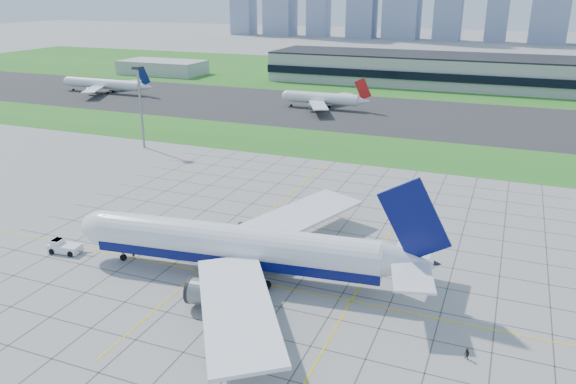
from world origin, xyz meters
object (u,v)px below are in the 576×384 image
crew_near (133,254)px  distant_jet_1 (323,98)px  pushback_tug (64,247)px  crew_far (467,354)px  light_mast (140,97)px  distant_jet_0 (104,84)px  airliner (239,246)px

crew_near → distant_jet_1: size_ratio=0.04×
distant_jet_1 → pushback_tug: bearing=-90.7°
crew_far → crew_near: bearing=-146.7°
light_mast → distant_jet_0: size_ratio=0.52×
pushback_tug → crew_near: pushback_tug is taller
crew_near → crew_far: 61.94m
pushback_tug → distant_jet_1: bearing=82.6°
crew_near → distant_jet_0: (-124.13, 144.98, 3.64)m
crew_far → light_mast: bearing=-173.9°
pushback_tug → crew_far: 75.47m
light_mast → crew_near: bearing=-55.9°
airliner → distant_jet_1: size_ratio=1.57×
pushback_tug → distant_jet_1: 150.87m
crew_far → distant_jet_1: size_ratio=0.04×
crew_near → distant_jet_0: size_ratio=0.03×
airliner → crew_far: 41.08m
pushback_tug → crew_near: (13.93, 2.99, -0.27)m
airliner → distant_jet_0: (-145.87, 143.84, -1.23)m
light_mast → distant_jet_0: 111.28m
airliner → pushback_tug: airliner is taller
airliner → pushback_tug: size_ratio=7.33×
airliner → crew_near: size_ratio=39.62×
crew_near → light_mast: bearing=53.3°
airliner → distant_jet_1: (-33.78, 146.69, -1.24)m
airliner → crew_far: size_ratio=40.41×
pushback_tug → crew_far: size_ratio=5.51×
airliner → crew_near: airliner is taller
airliner → distant_jet_1: bearing=96.3°
distant_jet_1 → crew_near: bearing=-85.3°
distant_jet_1 → airliner: bearing=-77.0°
crew_far → airliner: bearing=-152.6°
airliner → distant_jet_0: 204.87m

